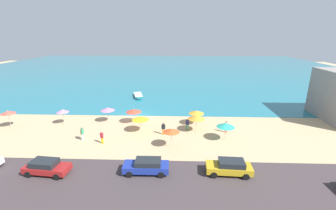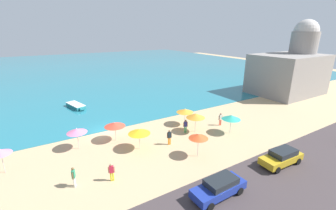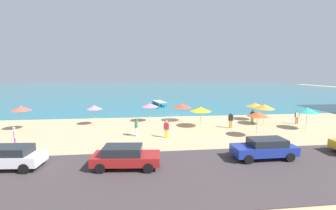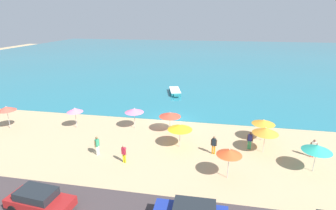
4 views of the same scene
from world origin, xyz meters
name	(u,v)px [view 1 (image 1 of 4)]	position (x,y,z in m)	size (l,w,h in m)	color
ground_plane	(136,116)	(0.00, 0.00, 0.00)	(160.00, 160.00, 0.00)	tan
sea	(159,68)	(0.00, 55.00, 0.03)	(150.00, 110.00, 0.05)	teal
coastal_road	(102,183)	(0.00, -18.00, 0.03)	(80.00, 8.00, 0.06)	#3E3537
beach_umbrella_0	(63,111)	(-10.33, -3.99, 2.11)	(1.77, 1.77, 2.40)	#B2B2B7
beach_umbrella_1	(108,109)	(-3.78, -2.92, 2.12)	(2.10, 2.10, 2.41)	#B2B2B7
beach_umbrella_2	(226,125)	(13.12, -8.64, 2.12)	(2.29, 2.29, 2.45)	#B2B2B7
beach_umbrella_3	(197,112)	(9.85, -3.50, 2.01)	(2.29, 2.29, 2.30)	#B2B2B7
beach_umbrella_4	(171,130)	(6.23, -10.84, 2.23)	(1.96, 1.96, 2.53)	#B2B2B7
beach_umbrella_5	(134,111)	(0.28, -3.12, 1.99)	(2.38, 2.38, 2.28)	#B2B2B7
beach_umbrella_6	(8,112)	(-17.59, -5.57, 2.36)	(1.98, 1.98, 2.66)	#B2B2B7
beach_umbrella_7	(140,118)	(1.83, -6.42, 2.07)	(2.36, 2.36, 2.37)	#B2B2B7
beach_umbrella_8	(197,117)	(9.62, -6.06, 2.18)	(2.34, 2.34, 2.52)	#B2B2B7
bather_0	(187,124)	(8.41, -5.67, 0.98)	(0.55, 0.31, 1.75)	#349C5C
bather_2	(102,137)	(-2.46, -10.17, 0.95)	(0.55, 0.32, 1.69)	yellow
bather_3	(82,133)	(-5.31, -9.30, 1.01)	(0.35, 0.53, 1.79)	silver
bather_4	(163,128)	(5.07, -7.24, 0.99)	(0.56, 0.28, 1.76)	orange
bather_5	(226,126)	(13.80, -6.21, 0.97)	(0.56, 0.30, 1.72)	#F35D45
parked_car_0	(46,167)	(-5.84, -16.78, 0.83)	(4.46, 2.16, 1.45)	maroon
parked_car_1	(229,167)	(12.01, -16.19, 0.85)	(4.46, 1.98, 1.50)	#BA951C
parked_car_2	(147,166)	(3.93, -16.30, 0.84)	(4.48, 1.82, 1.47)	navy
skiff_nearshore	(138,96)	(-1.49, 11.54, 0.38)	(2.57, 4.70, 0.65)	teal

